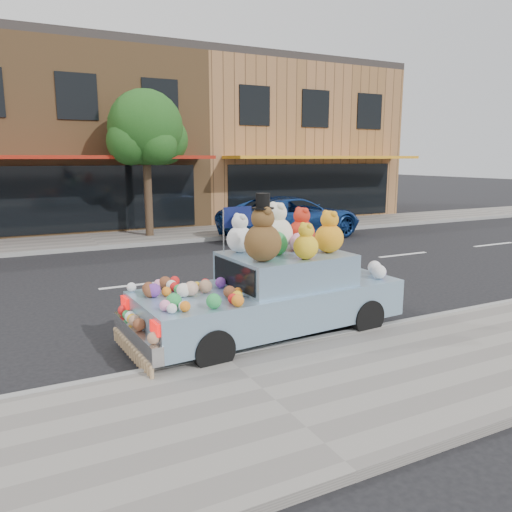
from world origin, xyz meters
TOP-DOWN VIEW (x-y plane):
  - ground at (0.00, 0.00)m, footprint 120.00×120.00m
  - near_sidewalk at (0.00, -6.50)m, footprint 60.00×3.00m
  - far_sidewalk at (0.00, 6.50)m, footprint 60.00×3.00m
  - near_kerb at (0.00, -5.00)m, footprint 60.00×0.12m
  - far_kerb at (0.00, 5.00)m, footprint 60.00×0.12m
  - storefront_mid at (0.00, 11.97)m, footprint 10.00×9.80m
  - storefront_right at (10.00, 11.97)m, footprint 10.00×9.80m
  - street_tree at (2.03, 6.55)m, footprint 3.00×2.70m
  - car_blue at (6.71, 4.40)m, footprint 5.73×3.21m
  - art_car at (1.15, -4.29)m, footprint 4.59×2.03m

SIDE VIEW (x-z plane):
  - ground at x=0.00m, z-range 0.00..0.00m
  - near_sidewalk at x=0.00m, z-range 0.00..0.12m
  - far_sidewalk at x=0.00m, z-range 0.00..0.12m
  - near_kerb at x=0.00m, z-range 0.00..0.13m
  - far_kerb at x=0.00m, z-range 0.00..0.13m
  - car_blue at x=6.71m, z-range 0.00..1.51m
  - art_car at x=1.15m, z-range -0.38..1.99m
  - storefront_mid at x=0.00m, z-range -0.01..7.29m
  - storefront_right at x=10.00m, z-range -0.01..7.29m
  - street_tree at x=2.03m, z-range 1.08..6.30m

